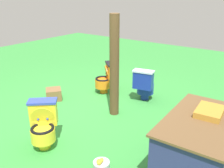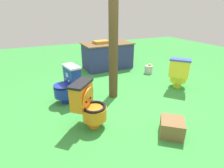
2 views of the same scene
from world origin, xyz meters
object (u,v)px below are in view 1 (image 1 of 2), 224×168
toilet_yellow (43,124)px  vendor_table (199,145)px  toilet_orange (107,78)px  lemon_bucket (101,168)px  small_crate (54,94)px  wooden_post (114,67)px  toilet_blue (144,85)px

toilet_yellow → vendor_table: bearing=160.1°
toilet_orange → lemon_bucket: toilet_orange is taller
toilet_yellow → lemon_bucket: bearing=137.0°
toilet_yellow → small_crate: 1.79m
toilet_orange → toilet_yellow: size_ratio=1.00×
toilet_orange → lemon_bucket: (2.32, 1.69, -0.26)m
vendor_table → wooden_post: bearing=-109.7°
vendor_table → small_crate: bearing=-97.1°
toilet_orange → vendor_table: vendor_table is taller
toilet_yellow → wooden_post: wooden_post is taller
toilet_yellow → lemon_bucket: toilet_yellow is taller
toilet_orange → small_crate: size_ratio=2.12×
toilet_blue → small_crate: bearing=-157.0°
wooden_post → toilet_yellow: bearing=-9.3°
toilet_orange → wooden_post: 1.25m
toilet_blue → wooden_post: size_ratio=0.38×
toilet_blue → vendor_table: bearing=-54.4°
small_crate → lemon_bucket: 2.73m
toilet_blue → small_crate: (1.15, -1.65, -0.25)m
toilet_blue → small_crate: size_ratio=2.12×
toilet_blue → vendor_table: (1.57, 1.71, 0.02)m
toilet_blue → vendor_table: 2.32m
toilet_yellow → wooden_post: 1.65m
toilet_orange → vendor_table: bearing=-165.9°
toilet_blue → wooden_post: bearing=-112.0°
toilet_yellow → vendor_table: vendor_table is taller
lemon_bucket → toilet_orange: bearing=-143.9°
toilet_yellow → lemon_bucket: 1.19m
toilet_blue → lemon_bucket: toilet_blue is taller
toilet_blue → toilet_yellow: 2.46m
vendor_table → lemon_bucket: 1.33m
toilet_orange → vendor_table: 3.02m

